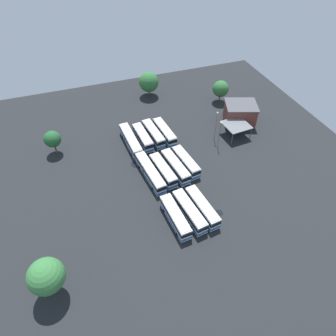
% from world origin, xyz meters
% --- Properties ---
extents(ground_plane, '(107.98, 107.98, 0.00)m').
position_xyz_m(ground_plane, '(0.00, 0.00, 0.00)').
color(ground_plane, black).
extents(bus_row0_slot0, '(14.15, 3.57, 3.51)m').
position_xyz_m(bus_row0_slot0, '(-14.33, -6.55, 1.86)').
color(bus_row0_slot0, silver).
rests_on(bus_row0_slot0, ground_plane).
extents(bus_row0_slot1, '(11.18, 3.49, 3.51)m').
position_xyz_m(bus_row0_slot1, '(-14.53, -2.86, 1.86)').
color(bus_row0_slot1, silver).
rests_on(bus_row0_slot1, ground_plane).
extents(bus_row0_slot2, '(11.86, 3.87, 3.51)m').
position_xyz_m(bus_row0_slot2, '(-15.15, 0.61, 1.86)').
color(bus_row0_slot2, silver).
rests_on(bus_row0_slot2, ground_plane).
extents(bus_row0_slot3, '(11.88, 3.79, 3.51)m').
position_xyz_m(bus_row0_slot3, '(-14.82, 3.98, 1.86)').
color(bus_row0_slot3, silver).
rests_on(bus_row0_slot3, ground_plane).
extents(bus_row1_slot0, '(14.22, 4.31, 3.51)m').
position_xyz_m(bus_row1_slot0, '(0.05, -5.08, 1.86)').
color(bus_row1_slot0, silver).
rests_on(bus_row1_slot0, ground_plane).
extents(bus_row1_slot1, '(11.57, 4.13, 3.51)m').
position_xyz_m(bus_row1_slot1, '(0.46, -1.70, 1.86)').
color(bus_row1_slot1, silver).
rests_on(bus_row1_slot1, ground_plane).
extents(bus_row1_slot2, '(12.12, 4.24, 3.51)m').
position_xyz_m(bus_row1_slot2, '(0.17, 1.83, 1.86)').
color(bus_row1_slot2, silver).
rests_on(bus_row1_slot2, ground_plane).
extents(bus_row1_slot3, '(11.39, 4.15, 3.51)m').
position_xyz_m(bus_row1_slot3, '(-0.55, 5.05, 1.86)').
color(bus_row1_slot3, silver).
rests_on(bus_row1_slot3, ground_plane).
extents(bus_row2_slot0, '(11.66, 3.60, 3.51)m').
position_xyz_m(bus_row2_slot0, '(15.38, -3.89, 1.86)').
color(bus_row2_slot0, silver).
rests_on(bus_row2_slot0, ground_plane).
extents(bus_row2_slot1, '(12.04, 4.19, 3.51)m').
position_xyz_m(bus_row2_slot1, '(15.02, -0.36, 1.86)').
color(bus_row2_slot1, silver).
rests_on(bus_row2_slot1, ground_plane).
extents(bus_row2_slot2, '(11.85, 4.07, 3.51)m').
position_xyz_m(bus_row2_slot2, '(14.90, 2.89, 1.86)').
color(bus_row2_slot2, silver).
rests_on(bus_row2_slot2, ground_plane).
extents(depot_building, '(10.96, 11.75, 6.43)m').
position_xyz_m(depot_building, '(-14.42, 28.90, 3.24)').
color(depot_building, brown).
rests_on(depot_building, ground_plane).
extents(maintenance_shelter, '(7.64, 7.71, 3.93)m').
position_xyz_m(maintenance_shelter, '(-8.64, 24.39, 3.72)').
color(maintenance_shelter, slate).
rests_on(maintenance_shelter, ground_plane).
extents(lamp_post_by_building, '(0.56, 0.28, 9.30)m').
position_xyz_m(lamp_post_by_building, '(-9.15, 17.77, 5.07)').
color(lamp_post_by_building, slate).
rests_on(lamp_post_by_building, ground_plane).
extents(lamp_post_near_entrance, '(0.56, 0.28, 8.59)m').
position_xyz_m(lamp_post_near_entrance, '(-5.46, 17.09, 4.71)').
color(lamp_post_near_entrance, slate).
rests_on(lamp_post_near_entrance, ground_plane).
extents(tree_east_edge, '(5.48, 5.48, 7.58)m').
position_xyz_m(tree_east_edge, '(-27.64, 28.61, 4.83)').
color(tree_east_edge, brown).
rests_on(tree_east_edge, ground_plane).
extents(tree_south_edge, '(6.60, 6.60, 9.61)m').
position_xyz_m(tree_south_edge, '(22.89, -30.77, 6.30)').
color(tree_south_edge, brown).
rests_on(tree_south_edge, ground_plane).
extents(tree_northwest, '(6.85, 6.85, 8.62)m').
position_xyz_m(tree_northwest, '(-39.64, 6.72, 5.18)').
color(tree_northwest, brown).
rests_on(tree_northwest, ground_plane).
extents(tree_northeast, '(4.63, 4.63, 7.14)m').
position_xyz_m(tree_northeast, '(-18.39, -27.33, 4.80)').
color(tree_northeast, brown).
rests_on(tree_northeast, ground_plane).
extents(puddle_centre_drain, '(2.00, 2.00, 0.01)m').
position_xyz_m(puddle_centre_drain, '(16.44, 6.59, 0.00)').
color(puddle_centre_drain, black).
rests_on(puddle_centre_drain, ground_plane).
extents(puddle_back_corner, '(3.21, 3.21, 0.01)m').
position_xyz_m(puddle_back_corner, '(-6.15, -7.10, 0.00)').
color(puddle_back_corner, black).
rests_on(puddle_back_corner, ground_plane).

